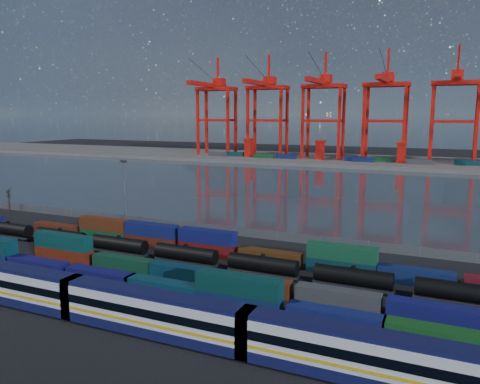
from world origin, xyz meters
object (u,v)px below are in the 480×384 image
at_px(passenger_train, 152,314).
at_px(gantry_cranes, 354,94).
at_px(tanker_string, 223,260).
at_px(bare_tree, 9,199).

height_order(passenger_train, gantry_cranes, gantry_cranes).
xyz_separation_m(tanker_string, bare_tree, (-79.82, 21.50, 1.56)).
xyz_separation_m(bare_tree, gantry_cranes, (64.38, 176.99, 35.42)).
height_order(tanker_string, gantry_cranes, gantry_cranes).
xyz_separation_m(passenger_train, bare_tree, (-82.86, 47.89, 0.60)).
distance_m(passenger_train, tanker_string, 26.59).
relative_size(passenger_train, tanker_string, 0.66).
height_order(tanker_string, bare_tree, bare_tree).
distance_m(passenger_train, gantry_cranes, 228.50).
relative_size(passenger_train, bare_tree, 11.03).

